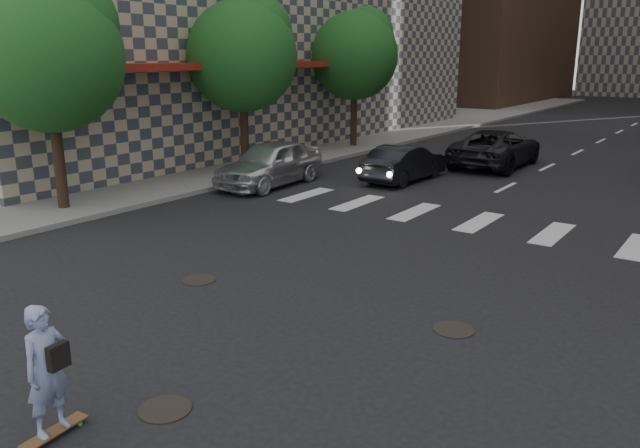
# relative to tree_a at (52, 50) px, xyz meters

# --- Properties ---
(ground) EXTENTS (160.00, 160.00, 0.00)m
(ground) POSITION_rel_tree_a_xyz_m (9.45, -3.14, -4.65)
(ground) COLOR black
(ground) RESTS_ON ground
(sidewalk_left) EXTENTS (13.00, 80.00, 0.15)m
(sidewalk_left) POSITION_rel_tree_a_xyz_m (-5.05, 16.86, -4.57)
(sidewalk_left) COLOR gray
(sidewalk_left) RESTS_ON ground
(tree_a) EXTENTS (4.20, 4.20, 6.60)m
(tree_a) POSITION_rel_tree_a_xyz_m (0.00, 0.00, 0.00)
(tree_a) COLOR #382619
(tree_a) RESTS_ON sidewalk_left
(tree_b) EXTENTS (4.20, 4.20, 6.60)m
(tree_b) POSITION_rel_tree_a_xyz_m (0.00, 8.00, 0.00)
(tree_b) COLOR #382619
(tree_b) RESTS_ON sidewalk_left
(tree_c) EXTENTS (4.20, 4.20, 6.60)m
(tree_c) POSITION_rel_tree_a_xyz_m (0.00, 16.00, 0.00)
(tree_c) COLOR #382619
(tree_c) RESTS_ON sidewalk_left
(manhole_a) EXTENTS (0.70, 0.70, 0.02)m
(manhole_a) POSITION_rel_tree_a_xyz_m (10.65, -5.64, -4.64)
(manhole_a) COLOR black
(manhole_a) RESTS_ON ground
(manhole_b) EXTENTS (0.70, 0.70, 0.02)m
(manhole_b) POSITION_rel_tree_a_xyz_m (7.45, -1.94, -4.64)
(manhole_b) COLOR black
(manhole_b) RESTS_ON ground
(manhole_c) EXTENTS (0.70, 0.70, 0.02)m
(manhole_c) POSITION_rel_tree_a_xyz_m (12.75, -1.14, -4.64)
(manhole_c) COLOR black
(manhole_c) RESTS_ON ground
(skateboarder) EXTENTS (0.46, 0.89, 1.73)m
(skateboarder) POSITION_rel_tree_a_xyz_m (10.03, -6.82, -3.74)
(skateboarder) COLOR brown
(skateboarder) RESTS_ON ground
(silver_sedan) EXTENTS (2.14, 4.78, 1.59)m
(silver_sedan) POSITION_rel_tree_a_xyz_m (2.45, 6.40, -3.85)
(silver_sedan) COLOR silver
(silver_sedan) RESTS_ON ground
(traffic_car_a) EXTENTS (1.54, 4.09, 1.33)m
(traffic_car_a) POSITION_rel_tree_a_xyz_m (5.97, 9.86, -3.98)
(traffic_car_a) COLOR black
(traffic_car_a) RESTS_ON ground
(traffic_car_c) EXTENTS (2.65, 5.52, 1.52)m
(traffic_car_c) POSITION_rel_tree_a_xyz_m (7.59, 14.86, -3.89)
(traffic_car_c) COLOR black
(traffic_car_c) RESTS_ON ground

